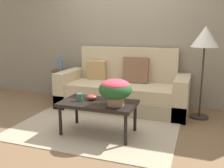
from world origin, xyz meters
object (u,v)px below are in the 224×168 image
at_px(coffee_table, 98,105).
at_px(coffee_mug, 80,97).
at_px(potted_plant, 115,89).
at_px(couch, 123,90).
at_px(snack_bowl, 92,97).
at_px(floor_lamp, 205,41).
at_px(table_vase, 60,64).
at_px(side_table, 61,79).

distance_m(coffee_table, coffee_mug, 0.28).
bearing_deg(potted_plant, coffee_mug, 177.69).
relative_size(couch, snack_bowl, 15.58).
bearing_deg(floor_lamp, coffee_table, -139.13).
relative_size(coffee_mug, snack_bowl, 0.88).
xyz_separation_m(couch, potted_plant, (0.29, -1.28, 0.33)).
bearing_deg(floor_lamp, table_vase, 174.46).
bearing_deg(snack_bowl, coffee_mug, -142.02).
distance_m(couch, floor_lamp, 1.61).
bearing_deg(snack_bowl, potted_plant, -17.56).
relative_size(side_table, table_vase, 2.27).
xyz_separation_m(floor_lamp, snack_bowl, (-1.43, -1.06, -0.74)).
distance_m(side_table, floor_lamp, 2.80).
distance_m(couch, snack_bowl, 1.17).
xyz_separation_m(coffee_table, snack_bowl, (-0.13, 0.07, 0.09)).
distance_m(floor_lamp, potted_plant, 1.67).
bearing_deg(table_vase, snack_bowl, -46.24).
xyz_separation_m(coffee_mug, snack_bowl, (0.13, 0.10, -0.01)).
relative_size(coffee_table, snack_bowl, 6.90).
distance_m(potted_plant, table_vase, 2.19).
relative_size(couch, side_table, 3.79).
distance_m(side_table, snack_bowl, 1.81).
relative_size(couch, coffee_mug, 17.62).
height_order(coffee_mug, table_vase, table_vase).
bearing_deg(couch, coffee_table, -88.78).
height_order(coffee_mug, snack_bowl, coffee_mug).
distance_m(coffee_mug, snack_bowl, 0.17).
bearing_deg(potted_plant, couch, 102.64).
relative_size(floor_lamp, snack_bowl, 9.91).
xyz_separation_m(coffee_table, coffee_mug, (-0.26, -0.04, 0.10)).
bearing_deg(coffee_mug, floor_lamp, 36.73).
xyz_separation_m(potted_plant, table_vase, (-1.65, 1.44, 0.05)).
distance_m(coffee_table, snack_bowl, 0.17).
relative_size(couch, potted_plant, 5.33).
distance_m(snack_bowl, table_vase, 1.84).
relative_size(couch, table_vase, 8.61).
bearing_deg(coffee_mug, potted_plant, -2.31).
relative_size(coffee_mug, table_vase, 0.49).
xyz_separation_m(couch, coffee_table, (0.03, -1.22, 0.08)).
height_order(potted_plant, table_vase, table_vase).
bearing_deg(floor_lamp, side_table, 174.76).
bearing_deg(snack_bowl, table_vase, 133.76).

